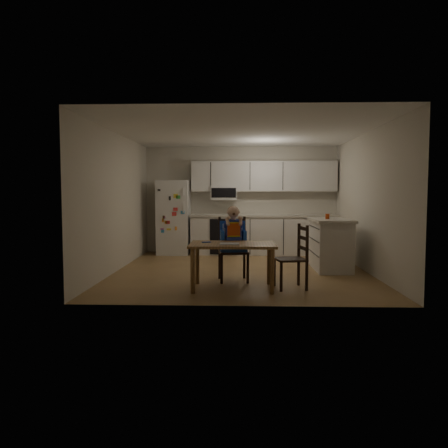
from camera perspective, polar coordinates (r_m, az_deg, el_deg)
name	(u,v)px	position (r m, az deg, el deg)	size (l,w,h in m)	color
room	(241,202)	(8.36, 2.23, 2.94)	(4.52, 5.01, 2.51)	olive
refrigerator	(174,217)	(10.16, -6.58, 0.86)	(0.72, 0.70, 1.70)	silver
kitchen_run	(262,216)	(10.14, 5.03, 1.02)	(3.37, 0.62, 2.15)	silver
kitchen_island	(330,244)	(8.31, 13.72, -2.55)	(0.66, 1.27, 0.94)	silver
red_cup	(327,216)	(8.27, 13.35, 0.98)	(0.07, 0.07, 0.09)	#C03C0E
dining_table	(233,250)	(6.42, 1.15, -3.36)	(1.26, 0.81, 0.67)	brown
napkin	(230,244)	(6.32, 0.73, -2.59)	(0.28, 0.24, 0.01)	#A3A3A7
toddler_spoon	(206,242)	(6.52, -2.40, -2.38)	(0.02, 0.02, 0.12)	blue
chair_booster	(233,236)	(7.02, 1.18, -1.53)	(0.51, 0.51, 1.21)	black
chair_side	(297,252)	(6.55, 9.46, -3.68)	(0.49, 0.49, 0.95)	black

